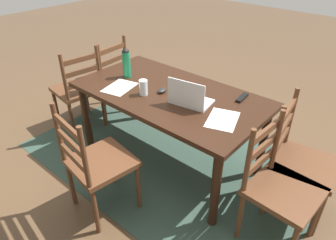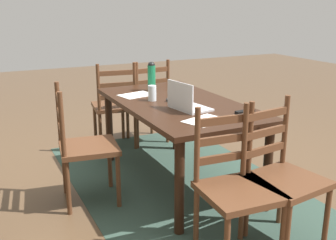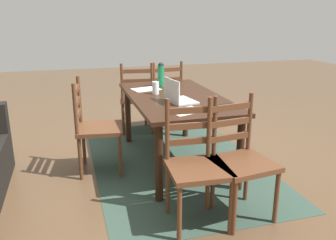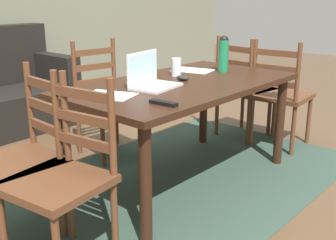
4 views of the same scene
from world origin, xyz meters
name	(u,v)px [view 3 (image 3 of 4)]	position (x,y,z in m)	size (l,w,h in m)	color
ground_plane	(175,161)	(0.00, 0.00, 0.00)	(14.00, 14.00, 0.00)	brown
area_rug	(175,161)	(0.00, 0.00, 0.00)	(2.70, 1.73, 0.01)	#2D4238
dining_table	(175,104)	(0.00, 0.00, 0.65)	(1.68, 0.91, 0.73)	black
chair_left_near	(240,160)	(-1.13, -0.18, 0.46)	(0.50, 0.50, 0.95)	#56331E
chair_far_head	(96,128)	(0.01, 0.82, 0.46)	(0.50, 0.50, 0.95)	#56331E
chair_left_far	(197,166)	(-1.13, 0.18, 0.46)	(0.47, 0.47, 0.95)	#56331E
chair_right_near	(164,96)	(1.13, -0.18, 0.46)	(0.47, 0.47, 0.95)	#56331E
chair_right_far	(137,98)	(1.13, 0.19, 0.46)	(0.49, 0.49, 0.95)	#56331E
laptop	(177,96)	(-0.26, 0.06, 0.79)	(0.35, 0.27, 0.23)	silver
water_bottle	(161,74)	(0.51, 0.02, 0.88)	(0.07, 0.07, 0.28)	#197247
drinking_glass	(156,88)	(0.14, 0.17, 0.80)	(0.07, 0.07, 0.13)	silver
computer_mouse	(170,93)	(0.05, 0.04, 0.75)	(0.06, 0.10, 0.03)	black
tv_remote	(224,105)	(-0.54, -0.30, 0.74)	(0.04, 0.17, 0.02)	black
paper_stack_left	(146,89)	(0.39, 0.22, 0.74)	(0.21, 0.30, 0.00)	white
paper_stack_right	(186,111)	(-0.59, 0.08, 0.74)	(0.21, 0.30, 0.00)	white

